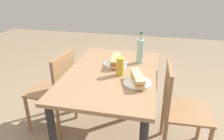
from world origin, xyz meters
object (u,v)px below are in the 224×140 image
chair_near (57,87)px  dining_table (112,84)px  baguette_sandwich_far (138,78)px  beer_glass (120,66)px  chair_far (178,106)px  plate_near (115,64)px  water_bottle (140,51)px  knife_near (121,63)px  baguette_sandwich_near (115,60)px  knife_far (143,81)px  plate_far (137,83)px

chair_near → dining_table: bearing=83.2°
baguette_sandwich_far → beer_glass: (-0.13, -0.16, 0.03)m
dining_table → chair_far: size_ratio=1.42×
plate_near → baguette_sandwich_far: baguette_sandwich_far is taller
baguette_sandwich_far → dining_table: bearing=-125.3°
water_bottle → baguette_sandwich_far: bearing=3.5°
plate_near → knife_near: 0.05m
baguette_sandwich_far → water_bottle: water_bottle is taller
baguette_sandwich_far → beer_glass: beer_glass is taller
baguette_sandwich_near → knife_far: baguette_sandwich_near is taller
dining_table → plate_near: 0.20m
plate_far → water_bottle: (-0.44, -0.03, 0.11)m
baguette_sandwich_near → water_bottle: size_ratio=0.84×
plate_near → baguette_sandwich_far: (0.33, 0.24, 0.04)m
dining_table → knife_far: knife_far is taller
chair_far → beer_glass: (0.03, -0.51, 0.34)m
dining_table → knife_far: (0.15, 0.28, 0.13)m
chair_near → plate_far: (0.24, 0.83, 0.27)m
baguette_sandwich_near → knife_far: (0.31, 0.28, -0.03)m
chair_near → baguette_sandwich_near: size_ratio=3.31×
knife_near → water_bottle: size_ratio=0.59×
chair_near → water_bottle: bearing=103.9°
chair_near → knife_near: size_ratio=4.73×
baguette_sandwich_near → baguette_sandwich_far: 0.41m
plate_near → knife_far: knife_far is taller
plate_near → water_bottle: water_bottle is taller
chair_far → dining_table: bearing=-90.3°
plate_near → baguette_sandwich_far: bearing=36.2°
dining_table → beer_glass: size_ratio=7.70×
knife_near → beer_glass: beer_glass is taller
knife_far → baguette_sandwich_far: bearing=-59.1°
knife_near → knife_far: 0.40m
knife_near → knife_far: bearing=35.8°
knife_far → plate_far: bearing=-59.1°
chair_far → knife_near: 0.64m
chair_near → knife_near: bearing=99.5°
baguette_sandwich_far → chair_far: bearing=115.7°
dining_table → chair_far: 0.61m
dining_table → chair_far: (0.00, 0.59, -0.15)m
chair_far → plate_far: bearing=-64.3°
chair_near → knife_far: size_ratio=5.39×
knife_near → plate_far: knife_near is taller
plate_near → knife_near: bearing=106.0°
dining_table → baguette_sandwich_near: bearing=-179.2°
baguette_sandwich_near → beer_glass: (0.20, 0.08, 0.03)m
knife_near → water_bottle: (-0.09, 0.17, 0.10)m
chair_near → baguette_sandwich_far: size_ratio=3.29×
chair_near → beer_glass: 0.76m
dining_table → plate_far: (0.17, 0.24, 0.12)m
chair_far → knife_near: size_ratio=4.73×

